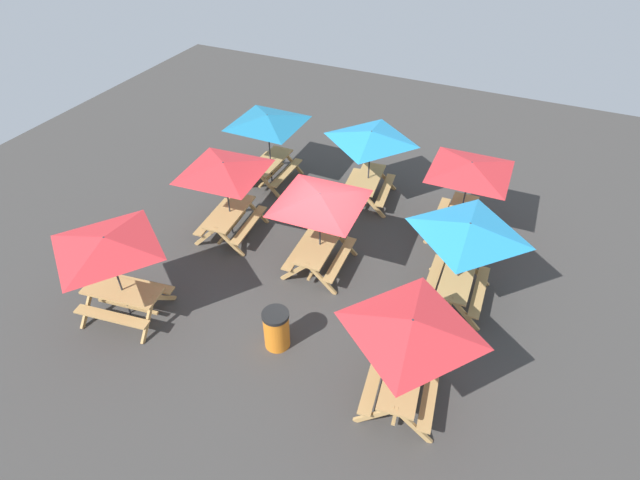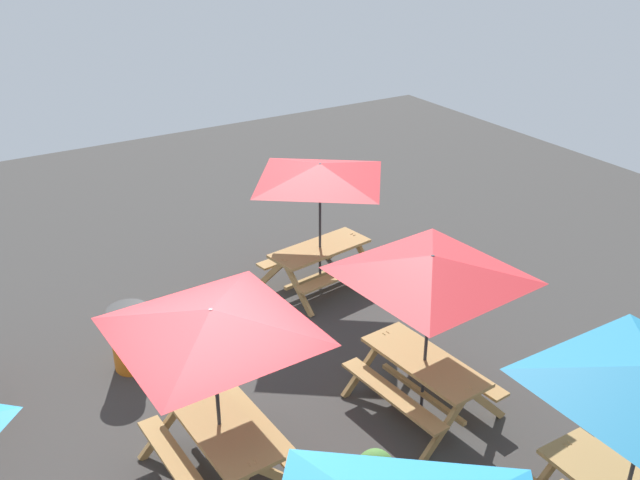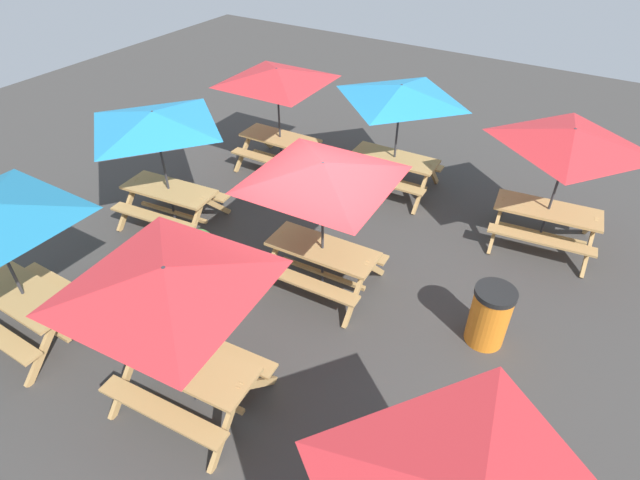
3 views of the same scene
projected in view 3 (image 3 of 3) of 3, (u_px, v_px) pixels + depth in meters
name	position (u px, v px, depth m)	size (l,w,h in m)	color
ground_plane	(327.00, 281.00, 8.49)	(26.74, 26.74, 0.00)	#3D3A38
picnic_table_0	(323.00, 182.00, 7.24)	(2.83, 2.83, 2.34)	tan
picnic_table_2	(156.00, 128.00, 8.68)	(2.21, 2.21, 2.34)	tan
picnic_table_4	(277.00, 83.00, 10.42)	(2.83, 2.83, 2.34)	tan
picnic_table_5	(169.00, 289.00, 5.43)	(2.82, 2.82, 2.34)	tan
picnic_table_6	(570.00, 146.00, 8.13)	(2.23, 2.23, 2.34)	tan
picnic_table_7	(400.00, 100.00, 9.67)	(2.06, 2.06, 2.34)	tan
trash_bin_orange	(489.00, 316.00, 7.16)	(0.59, 0.59, 0.98)	orange
potted_plant_0	(203.00, 257.00, 8.08)	(0.49, 0.49, 1.11)	#59595B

